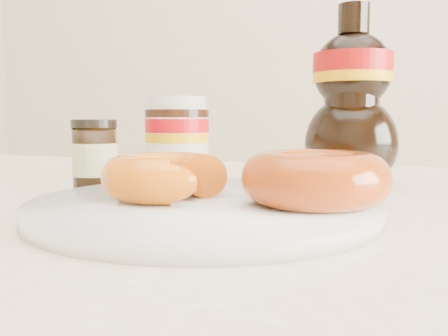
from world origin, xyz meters
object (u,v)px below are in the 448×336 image
(donut_whole, at_px, (315,178))
(nutella_jar, at_px, (177,139))
(dining_table, at_px, (242,296))
(syrup_bottle, at_px, (352,97))
(plate, at_px, (204,207))
(dark_jar, at_px, (95,156))
(donut_bitten, at_px, (165,176))

(donut_whole, bearing_deg, nutella_jar, 140.25)
(dining_table, height_order, donut_whole, donut_whole)
(nutella_jar, bearing_deg, syrup_bottle, 18.71)
(plate, xyz_separation_m, dark_jar, (-0.16, 0.09, 0.03))
(plate, bearing_deg, donut_whole, 3.68)
(dining_table, relative_size, dark_jar, 17.82)
(plate, xyz_separation_m, donut_bitten, (-0.03, -0.00, 0.02))
(dining_table, xyz_separation_m, plate, (-0.02, -0.05, 0.09))
(nutella_jar, relative_size, dark_jar, 1.33)
(plate, distance_m, donut_whole, 0.09)
(donut_bitten, height_order, nutella_jar, nutella_jar)
(dark_jar, bearing_deg, donut_whole, -19.14)
(plate, height_order, nutella_jar, nutella_jar)
(plate, bearing_deg, dining_table, 71.13)
(plate, xyz_separation_m, nutella_jar, (-0.09, 0.16, 0.05))
(plate, height_order, donut_whole, donut_whole)
(plate, height_order, donut_bitten, donut_bitten)
(dining_table, bearing_deg, plate, -108.87)
(donut_bitten, relative_size, donut_whole, 0.91)
(dark_jar, bearing_deg, dining_table, -13.20)
(donut_bitten, distance_m, nutella_jar, 0.17)
(plate, distance_m, nutella_jar, 0.19)
(donut_bitten, bearing_deg, nutella_jar, 88.94)
(plate, relative_size, dark_jar, 3.61)
(dining_table, bearing_deg, donut_bitten, -132.30)
(donut_bitten, bearing_deg, syrup_bottle, 38.35)
(dining_table, xyz_separation_m, nutella_jar, (-0.11, 0.11, 0.14))
(syrup_bottle, bearing_deg, donut_bitten, -119.97)
(syrup_bottle, xyz_separation_m, dark_jar, (-0.26, -0.13, -0.07))
(donut_whole, relative_size, syrup_bottle, 0.55)
(dark_jar, bearing_deg, nutella_jar, 42.85)
(plate, height_order, dark_jar, dark_jar)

